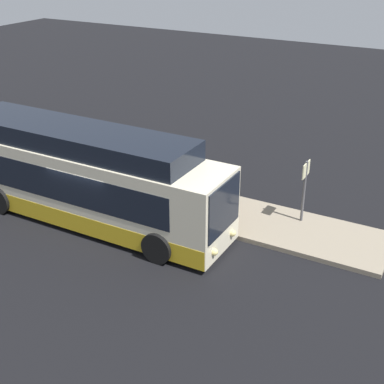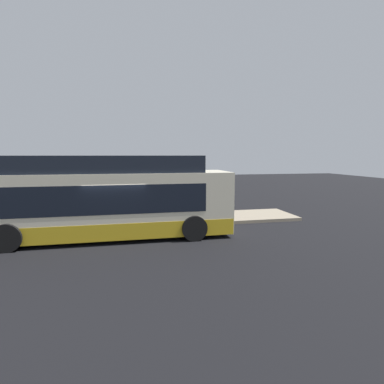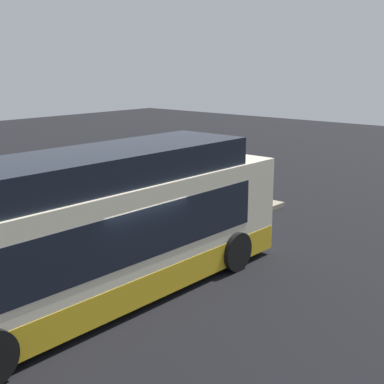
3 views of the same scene
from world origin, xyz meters
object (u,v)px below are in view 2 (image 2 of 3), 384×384
object	(u,v)px
suitcase	(180,210)
sign_post	(232,188)
bus_lead	(101,201)
passenger_waiting	(177,202)
passenger_with_bags	(110,201)
passenger_boarding	(189,204)

from	to	relation	value
suitcase	sign_post	distance (m)	3.37
bus_lead	passenger_waiting	size ratio (longest dim) A/B	7.07
bus_lead	passenger_with_bags	size ratio (longest dim) A/B	6.24
bus_lead	suitcase	world-z (taller)	bus_lead
bus_lead	passenger_waiting	xyz separation A→B (m)	(3.83, 3.17, -0.64)
passenger_waiting	sign_post	distance (m)	3.49
sign_post	passenger_waiting	bearing A→B (deg)	-173.91
passenger_boarding	passenger_waiting	bearing A→B (deg)	-168.22
passenger_with_bags	bus_lead	bearing A→B (deg)	78.22
bus_lead	suitcase	bearing A→B (deg)	42.05
passenger_with_bags	sign_post	size ratio (longest dim) A/B	0.76
sign_post	suitcase	bearing A→B (deg)	176.83
passenger_boarding	sign_post	bearing A→B (deg)	94.02
bus_lead	passenger_waiting	world-z (taller)	bus_lead
passenger_waiting	suitcase	xyz separation A→B (m)	(0.27, 0.54, -0.56)
passenger_waiting	passenger_with_bags	xyz separation A→B (m)	(-3.65, 0.04, 0.12)
passenger_with_bags	passenger_boarding	bearing A→B (deg)	159.12
passenger_with_bags	suitcase	distance (m)	4.01
bus_lead	sign_post	bearing A→B (deg)	26.02
passenger_boarding	passenger_with_bags	bearing A→B (deg)	-121.69
bus_lead	suitcase	distance (m)	5.66
bus_lead	passenger_waiting	distance (m)	5.01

